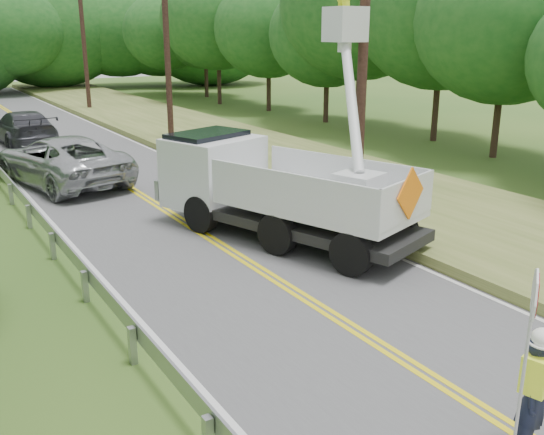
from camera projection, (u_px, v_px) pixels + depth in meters
ground at (473, 405)px, 9.55m from camera, size 140.00×140.00×0.00m
road at (150, 201)px, 20.93m from camera, size 7.20×96.00×0.03m
guardrail at (19, 195)px, 19.49m from camera, size 0.18×48.00×0.77m
utility_poles at (234, 39)px, 24.34m from camera, size 1.60×43.30×10.00m
tall_grass_verge at (318, 172)px, 24.45m from camera, size 7.00×96.00×0.30m
treeline_right at (336, 21)px, 35.54m from camera, size 11.36×51.79×11.01m
flagger at (536, 388)px, 8.15m from camera, size 1.09×0.59×2.86m
bucket_truck at (262, 175)px, 17.41m from camera, size 5.40×8.12×7.42m
suv_silver at (62, 160)px, 22.91m from camera, size 4.33×7.07×1.83m
suv_darkgrey at (23, 128)px, 30.92m from camera, size 2.64×5.96×1.70m
yard_sign at (424, 202)px, 18.69m from camera, size 0.53×0.10×0.77m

